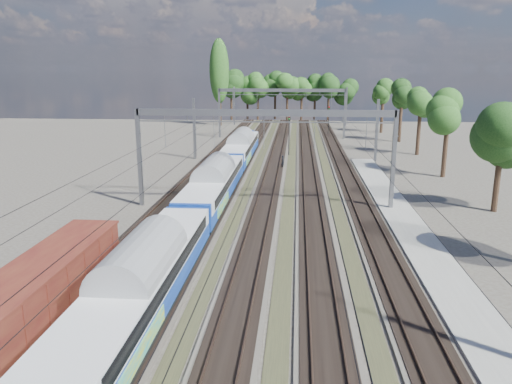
# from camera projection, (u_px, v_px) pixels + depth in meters

# --- Properties ---
(track_bed) EXTENTS (21.00, 130.00, 0.34)m
(track_bed) POSITION_uv_depth(u_px,v_px,m) (272.00, 174.00, 60.57)
(track_bed) COLOR #47423A
(track_bed) RESTS_ON ground
(platform) EXTENTS (3.00, 70.00, 0.30)m
(platform) POSITION_uv_depth(u_px,v_px,m) (422.00, 247.00, 35.41)
(platform) COLOR gray
(platform) RESTS_ON ground
(catenary) EXTENTS (25.65, 130.00, 9.00)m
(catenary) POSITION_uv_depth(u_px,v_px,m) (278.00, 116.00, 66.47)
(catenary) COLOR slate
(catenary) RESTS_ON ground
(tree_belt) EXTENTS (39.26, 99.76, 12.07)m
(tree_belt) POSITION_uv_depth(u_px,v_px,m) (309.00, 88.00, 107.98)
(tree_belt) COLOR black
(tree_belt) RESTS_ON ground
(poplar) EXTENTS (4.40, 4.40, 19.04)m
(poplar) POSITION_uv_depth(u_px,v_px,m) (219.00, 72.00, 110.18)
(poplar) COLOR black
(poplar) RESTS_ON ground
(emu_train) EXTENTS (3.08, 65.20, 4.51)m
(emu_train) POSITION_uv_depth(u_px,v_px,m) (213.00, 181.00, 44.97)
(emu_train) COLOR black
(emu_train) RESTS_ON ground
(freight_boxcar) EXTENTS (2.81, 13.58, 3.50)m
(freight_boxcar) POSITION_uv_depth(u_px,v_px,m) (43.00, 292.00, 23.76)
(freight_boxcar) COLOR black
(freight_boxcar) RESTS_ON ground
(worker) EXTENTS (0.54, 0.71, 1.74)m
(worker) POSITION_uv_depth(u_px,v_px,m) (283.00, 162.00, 63.89)
(worker) COLOR black
(worker) RESTS_ON ground
(signal_near) EXTENTS (0.38, 0.35, 5.90)m
(signal_near) POSITION_uv_depth(u_px,v_px,m) (289.00, 130.00, 73.13)
(signal_near) COLOR black
(signal_near) RESTS_ON ground
(signal_far) EXTENTS (0.34, 0.31, 5.42)m
(signal_far) POSITION_uv_depth(u_px,v_px,m) (329.00, 117.00, 97.20)
(signal_far) COLOR black
(signal_far) RESTS_ON ground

